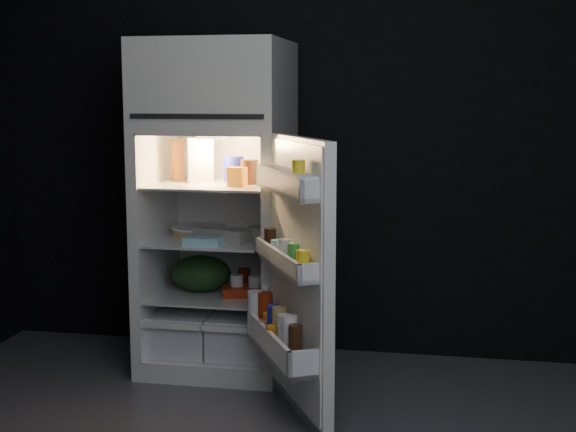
% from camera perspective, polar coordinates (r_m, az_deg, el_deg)
% --- Properties ---
extents(wall_back, '(4.00, 0.00, 2.70)m').
position_cam_1_polar(wall_back, '(4.60, 3.31, 6.79)').
color(wall_back, black).
rests_on(wall_back, ground).
extents(wall_front, '(4.00, 0.00, 2.70)m').
position_cam_1_polar(wall_front, '(1.32, -17.14, 2.05)').
color(wall_front, black).
rests_on(wall_front, ground).
extents(refrigerator, '(0.76, 0.71, 1.78)m').
position_cam_1_polar(refrigerator, '(4.38, -4.98, 1.50)').
color(refrigerator, white).
rests_on(refrigerator, ground).
extents(fridge_door, '(0.51, 0.72, 1.22)m').
position_cam_1_polar(fridge_door, '(3.62, 0.41, -4.32)').
color(fridge_door, white).
rests_on(fridge_door, ground).
extents(milk_jug, '(0.17, 0.17, 0.24)m').
position_cam_1_polar(milk_jug, '(4.39, -6.28, 4.00)').
color(milk_jug, white).
rests_on(milk_jug, refrigerator).
extents(mayo_jar, '(0.14, 0.14, 0.14)m').
position_cam_1_polar(mayo_jar, '(4.36, -3.88, 3.34)').
color(mayo_jar, '#1D20A1').
rests_on(mayo_jar, refrigerator).
extents(jam_jar, '(0.10, 0.10, 0.13)m').
position_cam_1_polar(jam_jar, '(4.25, -2.74, 3.15)').
color(jam_jar, '#321B0D').
rests_on(jam_jar, refrigerator).
extents(amber_bottle, '(0.08, 0.08, 0.22)m').
position_cam_1_polar(amber_bottle, '(4.48, -7.86, 3.94)').
color(amber_bottle, '#B5611D').
rests_on(amber_bottle, refrigerator).
extents(small_carton, '(0.10, 0.08, 0.10)m').
position_cam_1_polar(small_carton, '(4.14, -3.64, 2.79)').
color(small_carton, '#C77A17').
rests_on(small_carton, refrigerator).
extents(egg_carton, '(0.32, 0.21, 0.07)m').
position_cam_1_polar(egg_carton, '(4.25, -4.67, -1.36)').
color(egg_carton, gray).
rests_on(egg_carton, refrigerator).
extents(pie, '(0.38, 0.38, 0.04)m').
position_cam_1_polar(pie, '(4.46, -6.32, -1.11)').
color(pie, '#A18F55').
rests_on(pie, refrigerator).
extents(flat_package, '(0.19, 0.10, 0.04)m').
position_cam_1_polar(flat_package, '(4.17, -6.08, -1.78)').
color(flat_package, '#8EC9DC').
rests_on(flat_package, refrigerator).
extents(wrapped_pkg, '(0.14, 0.12, 0.05)m').
position_cam_1_polar(wrapped_pkg, '(4.42, -1.96, -1.09)').
color(wrapped_pkg, beige).
rests_on(wrapped_pkg, refrigerator).
extents(produce_bag, '(0.39, 0.35, 0.20)m').
position_cam_1_polar(produce_bag, '(4.44, -6.20, -4.07)').
color(produce_bag, '#193815').
rests_on(produce_bag, refrigerator).
extents(yogurt_tray, '(0.30, 0.21, 0.05)m').
position_cam_1_polar(yogurt_tray, '(4.33, -2.88, -5.35)').
color(yogurt_tray, '#A92D0E').
rests_on(yogurt_tray, refrigerator).
extents(small_can_red, '(0.09, 0.09, 0.09)m').
position_cam_1_polar(small_can_red, '(4.58, -3.15, -4.32)').
color(small_can_red, '#A92D0E').
rests_on(small_can_red, refrigerator).
extents(small_can_silver, '(0.08, 0.08, 0.09)m').
position_cam_1_polar(small_can_silver, '(4.44, -1.22, -4.71)').
color(small_can_silver, silver).
rests_on(small_can_silver, refrigerator).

